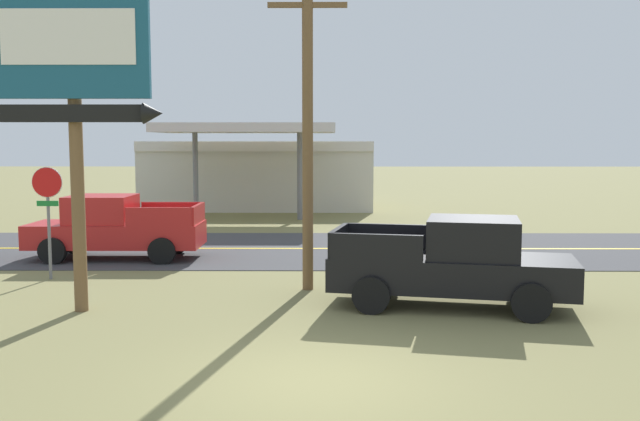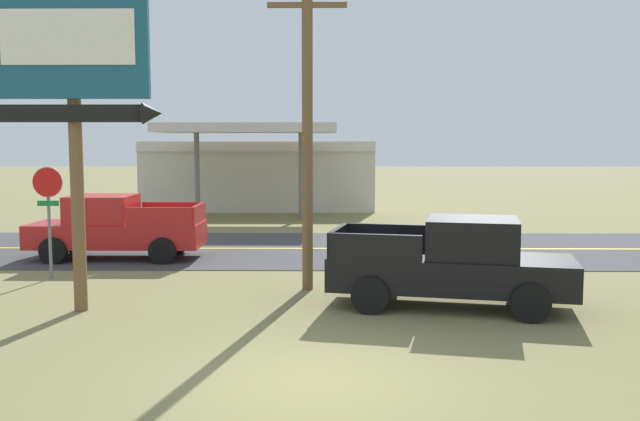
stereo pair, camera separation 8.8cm
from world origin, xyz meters
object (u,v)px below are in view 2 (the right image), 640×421
at_px(stop_sign, 48,202).
at_px(gas_station, 261,172).
at_px(pickup_black_parked_on_lawn, 454,264).
at_px(utility_pole, 307,109).
at_px(motel_sign, 75,85).
at_px(pickup_red_on_road, 115,228).

relative_size(stop_sign, gas_station, 0.25).
height_order(gas_station, pickup_black_parked_on_lawn, gas_station).
distance_m(stop_sign, utility_pole, 7.29).
xyz_separation_m(motel_sign, pickup_red_on_road, (-1.33, 6.75, -3.79)).
bearing_deg(gas_station, pickup_red_on_road, -99.89).
bearing_deg(motel_sign, stop_sign, 120.26).
height_order(stop_sign, gas_station, gas_station).
bearing_deg(gas_station, motel_sign, -93.84).
xyz_separation_m(stop_sign, pickup_red_on_road, (0.75, 3.20, -1.06)).
distance_m(motel_sign, pickup_black_parked_on_lawn, 8.82).
bearing_deg(pickup_red_on_road, stop_sign, -103.20).
xyz_separation_m(utility_pole, pickup_black_parked_on_lawn, (3.24, -1.81, -3.40)).
height_order(motel_sign, pickup_red_on_road, motel_sign).
xyz_separation_m(motel_sign, stop_sign, (-2.08, 3.56, -2.72)).
xyz_separation_m(motel_sign, gas_station, (1.57, 23.34, -2.81)).
distance_m(stop_sign, gas_station, 20.11).
bearing_deg(motel_sign, pickup_red_on_road, 101.12).
bearing_deg(pickup_black_parked_on_lawn, gas_station, 105.65).
distance_m(utility_pole, gas_station, 21.36).
distance_m(gas_station, pickup_red_on_road, 16.86).
relative_size(motel_sign, utility_pole, 0.84).
bearing_deg(pickup_black_parked_on_lawn, stop_sign, 163.24).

